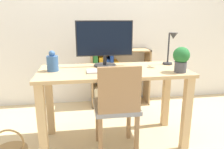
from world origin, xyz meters
name	(u,v)px	position (x,y,z in m)	size (l,w,h in m)	color
ground_plane	(113,140)	(0.00, 0.00, 0.00)	(10.00, 10.00, 0.00)	#CCB284
wall_back	(101,12)	(0.00, 1.14, 1.30)	(8.00, 0.05, 2.60)	silver
desk	(114,85)	(0.00, 0.00, 0.61)	(1.40, 0.61, 0.76)	tan
monitor	(105,41)	(-0.06, 0.16, 1.01)	(0.56, 0.22, 0.45)	#232326
keyboard	(108,71)	(-0.06, -0.07, 0.77)	(0.40, 0.14, 0.02)	#B2B2B7
vase	(53,62)	(-0.56, 0.02, 0.84)	(0.11, 0.11, 0.19)	#33598C
desk_lamp	(171,46)	(0.59, 0.09, 0.96)	(0.10, 0.19, 0.33)	#2D2D33
potted_plant	(181,58)	(0.58, -0.19, 0.89)	(0.15, 0.15, 0.23)	#4C4C51
chair	(117,105)	(0.00, -0.20, 0.47)	(0.40, 0.40, 0.86)	gray
bookshelf	(110,77)	(0.10, 0.97, 0.41)	(0.82, 0.28, 0.80)	tan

